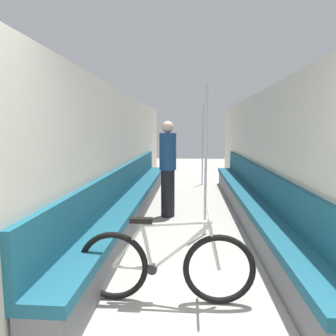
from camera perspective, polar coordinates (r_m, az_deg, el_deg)
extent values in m
cube|color=beige|center=(5.21, -9.57, 2.32)|extent=(0.10, 11.17, 2.24)
cube|color=beige|center=(5.22, 18.38, 2.05)|extent=(0.10, 11.17, 2.24)
cube|color=#5B5B60|center=(5.48, -6.34, -7.38)|extent=(0.34, 6.99, 0.36)
cube|color=#195166|center=(5.43, -6.38, -5.06)|extent=(0.41, 6.99, 0.10)
cube|color=#195166|center=(5.41, -8.17, -1.99)|extent=(0.07, 6.99, 0.48)
cube|color=#5B5B60|center=(5.49, 14.96, -7.57)|extent=(0.34, 6.99, 0.36)
cube|color=#195166|center=(5.44, 15.04, -5.25)|extent=(0.41, 6.99, 0.10)
cube|color=#195166|center=(5.42, 16.89, -2.22)|extent=(0.07, 6.99, 0.48)
torus|color=black|center=(2.93, -10.41, -17.88)|extent=(0.65, 0.06, 0.65)
torus|color=black|center=(2.86, 9.70, -18.52)|extent=(0.65, 0.06, 0.65)
cylinder|color=#B7B2A8|center=(2.90, -6.76, -18.30)|extent=(0.36, 0.03, 0.05)
cylinder|color=#B7B2A8|center=(2.83, -7.81, -14.63)|extent=(0.29, 0.03, 0.40)
cylinder|color=#B7B2A8|center=(2.79, -4.07, -14.40)|extent=(0.13, 0.03, 0.46)
cylinder|color=#B7B2A8|center=(2.77, 2.33, -14.92)|extent=(0.53, 0.03, 0.45)
cylinder|color=#B7B2A8|center=(2.70, 1.31, -10.55)|extent=(0.61, 0.03, 0.08)
cylinder|color=#B7B2A8|center=(2.77, 8.78, -14.62)|extent=(0.13, 0.03, 0.43)
cylinder|color=black|center=(2.88, -3.02, -18.65)|extent=(0.09, 0.06, 0.09)
cube|color=black|center=(2.72, -5.13, -9.89)|extent=(0.20, 0.07, 0.04)
cylinder|color=#B7B2A8|center=(2.67, 7.86, -8.79)|extent=(0.02, 0.46, 0.02)
cylinder|color=gray|center=(8.64, 6.49, -3.10)|extent=(0.08, 0.08, 0.01)
cylinder|color=silver|center=(8.51, 6.60, 4.23)|extent=(0.04, 0.04, 2.22)
cylinder|color=gray|center=(4.64, 6.98, -12.39)|extent=(0.08, 0.08, 0.01)
cylinder|color=silver|center=(4.39, 7.21, 1.30)|extent=(0.04, 0.04, 2.22)
cylinder|color=black|center=(5.42, -0.04, -4.80)|extent=(0.25, 0.25, 0.85)
cylinder|color=navy|center=(5.31, -0.04, 3.17)|extent=(0.30, 0.30, 0.65)
sphere|color=beige|center=(5.30, -0.04, 7.82)|extent=(0.21, 0.21, 0.21)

